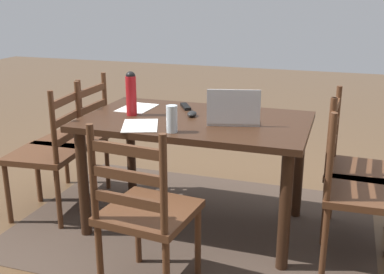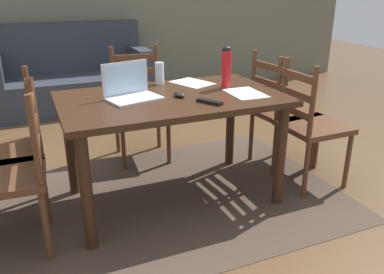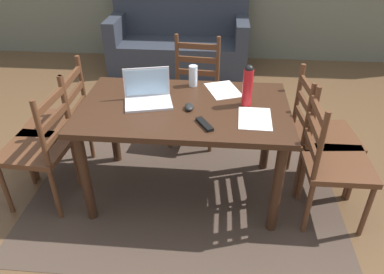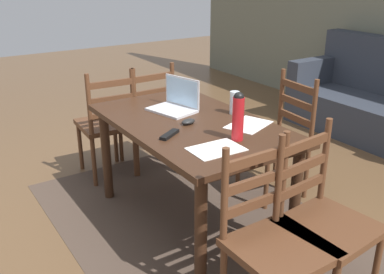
{
  "view_description": "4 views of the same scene",
  "coord_description": "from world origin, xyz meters",
  "px_view_note": "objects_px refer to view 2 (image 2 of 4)",
  "views": [
    {
      "loc": [
        -0.89,
        2.76,
        1.53
      ],
      "look_at": [
        -0.01,
        0.11,
        0.66
      ],
      "focal_mm": 43.73,
      "sensor_mm": 36.0,
      "label": 1
    },
    {
      "loc": [
        -0.86,
        -2.35,
        1.44
      ],
      "look_at": [
        0.11,
        -0.08,
        0.48
      ],
      "focal_mm": 37.0,
      "sensor_mm": 36.0,
      "label": 2
    },
    {
      "loc": [
        0.25,
        -2.21,
        1.93
      ],
      "look_at": [
        0.06,
        -0.02,
        0.51
      ],
      "focal_mm": 34.15,
      "sensor_mm": 36.0,
      "label": 3
    },
    {
      "loc": [
        2.3,
        -1.49,
        1.72
      ],
      "look_at": [
        -0.13,
        0.09,
        0.58
      ],
      "focal_mm": 41.28,
      "sensor_mm": 36.0,
      "label": 4
    }
  ],
  "objects_px": {
    "chair_right_near": "(309,126)",
    "chair_left_near": "(11,175)",
    "chair_right_far": "(282,113)",
    "dining_table": "(172,111)",
    "water_bottle": "(226,66)",
    "couch": "(72,79)",
    "drinking_glass": "(160,73)",
    "tv_remote": "(210,102)",
    "chair_far_head": "(140,106)",
    "laptop": "(130,90)",
    "computer_mouse": "(179,94)",
    "chair_left_far": "(11,151)"
  },
  "relations": [
    {
      "from": "tv_remote",
      "to": "computer_mouse",
      "type": "bearing_deg",
      "value": 88.61
    },
    {
      "from": "chair_left_near",
      "to": "couch",
      "type": "xyz_separation_m",
      "value": [
        0.67,
        2.76,
        -0.11
      ]
    },
    {
      "from": "chair_right_far",
      "to": "drinking_glass",
      "type": "relative_size",
      "value": 5.98
    },
    {
      "from": "tv_remote",
      "to": "drinking_glass",
      "type": "bearing_deg",
      "value": 71.05
    },
    {
      "from": "drinking_glass",
      "to": "computer_mouse",
      "type": "xyz_separation_m",
      "value": [
        0.0,
        -0.38,
        -0.06
      ]
    },
    {
      "from": "dining_table",
      "to": "tv_remote",
      "type": "xyz_separation_m",
      "value": [
        0.15,
        -0.25,
        0.11
      ]
    },
    {
      "from": "chair_right_near",
      "to": "chair_left_near",
      "type": "distance_m",
      "value": 2.02
    },
    {
      "from": "chair_right_far",
      "to": "chair_right_near",
      "type": "bearing_deg",
      "value": -90.03
    },
    {
      "from": "chair_right_near",
      "to": "chair_far_head",
      "type": "relative_size",
      "value": 1.0
    },
    {
      "from": "dining_table",
      "to": "chair_left_far",
      "type": "relative_size",
      "value": 1.52
    },
    {
      "from": "drinking_glass",
      "to": "tv_remote",
      "type": "relative_size",
      "value": 0.93
    },
    {
      "from": "chair_left_near",
      "to": "tv_remote",
      "type": "bearing_deg",
      "value": -3.77
    },
    {
      "from": "computer_mouse",
      "to": "chair_right_near",
      "type": "bearing_deg",
      "value": -15.07
    },
    {
      "from": "chair_left_near",
      "to": "couch",
      "type": "bearing_deg",
      "value": 76.38
    },
    {
      "from": "drinking_glass",
      "to": "tv_remote",
      "type": "height_order",
      "value": "drinking_glass"
    },
    {
      "from": "chair_right_near",
      "to": "chair_left_near",
      "type": "relative_size",
      "value": 1.0
    },
    {
      "from": "chair_far_head",
      "to": "water_bottle",
      "type": "distance_m",
      "value": 0.97
    },
    {
      "from": "chair_right_far",
      "to": "water_bottle",
      "type": "relative_size",
      "value": 3.27
    },
    {
      "from": "chair_right_far",
      "to": "couch",
      "type": "height_order",
      "value": "couch"
    },
    {
      "from": "drinking_glass",
      "to": "chair_far_head",
      "type": "bearing_deg",
      "value": 93.62
    },
    {
      "from": "chair_right_near",
      "to": "chair_left_near",
      "type": "bearing_deg",
      "value": -179.94
    },
    {
      "from": "chair_left_near",
      "to": "chair_right_far",
      "type": "bearing_deg",
      "value": 9.7
    },
    {
      "from": "chair_left_near",
      "to": "couch",
      "type": "distance_m",
      "value": 2.85
    },
    {
      "from": "chair_right_near",
      "to": "couch",
      "type": "xyz_separation_m",
      "value": [
        -1.35,
        2.76,
        -0.11
      ]
    },
    {
      "from": "couch",
      "to": "drinking_glass",
      "type": "relative_size",
      "value": 11.34
    },
    {
      "from": "chair_far_head",
      "to": "drinking_glass",
      "type": "relative_size",
      "value": 5.98
    },
    {
      "from": "chair_right_near",
      "to": "tv_remote",
      "type": "height_order",
      "value": "chair_right_near"
    },
    {
      "from": "chair_left_far",
      "to": "drinking_glass",
      "type": "height_order",
      "value": "chair_left_far"
    },
    {
      "from": "chair_left_near",
      "to": "drinking_glass",
      "type": "bearing_deg",
      "value": 26.1
    },
    {
      "from": "chair_far_head",
      "to": "computer_mouse",
      "type": "bearing_deg",
      "value": -87.7
    },
    {
      "from": "chair_right_near",
      "to": "water_bottle",
      "type": "bearing_deg",
      "value": 159.07
    },
    {
      "from": "dining_table",
      "to": "water_bottle",
      "type": "xyz_separation_m",
      "value": [
        0.42,
        0.05,
        0.25
      ]
    },
    {
      "from": "chair_right_near",
      "to": "tv_remote",
      "type": "relative_size",
      "value": 5.59
    },
    {
      "from": "water_bottle",
      "to": "drinking_glass",
      "type": "xyz_separation_m",
      "value": [
        -0.39,
        0.29,
        -0.07
      ]
    },
    {
      "from": "chair_right_near",
      "to": "chair_right_far",
      "type": "bearing_deg",
      "value": 89.97
    },
    {
      "from": "dining_table",
      "to": "couch",
      "type": "xyz_separation_m",
      "value": [
        -0.34,
        2.59,
        -0.3
      ]
    },
    {
      "from": "laptop",
      "to": "water_bottle",
      "type": "height_order",
      "value": "water_bottle"
    },
    {
      "from": "drinking_glass",
      "to": "tv_remote",
      "type": "xyz_separation_m",
      "value": [
        0.12,
        -0.59,
        -0.07
      ]
    },
    {
      "from": "laptop",
      "to": "computer_mouse",
      "type": "relative_size",
      "value": 3.64
    },
    {
      "from": "chair_far_head",
      "to": "water_bottle",
      "type": "relative_size",
      "value": 3.27
    },
    {
      "from": "dining_table",
      "to": "computer_mouse",
      "type": "bearing_deg",
      "value": -49.05
    },
    {
      "from": "dining_table",
      "to": "chair_far_head",
      "type": "relative_size",
      "value": 1.52
    },
    {
      "from": "dining_table",
      "to": "chair_left_far",
      "type": "height_order",
      "value": "chair_left_far"
    },
    {
      "from": "dining_table",
      "to": "drinking_glass",
      "type": "bearing_deg",
      "value": 84.25
    },
    {
      "from": "couch",
      "to": "drinking_glass",
      "type": "distance_m",
      "value": 2.33
    },
    {
      "from": "chair_far_head",
      "to": "laptop",
      "type": "bearing_deg",
      "value": -109.21
    },
    {
      "from": "couch",
      "to": "tv_remote",
      "type": "distance_m",
      "value": 2.91
    },
    {
      "from": "chair_left_near",
      "to": "computer_mouse",
      "type": "bearing_deg",
      "value": 7.17
    },
    {
      "from": "chair_left_near",
      "to": "chair_far_head",
      "type": "bearing_deg",
      "value": 44.03
    },
    {
      "from": "chair_left_near",
      "to": "drinking_glass",
      "type": "relative_size",
      "value": 5.98
    }
  ]
}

